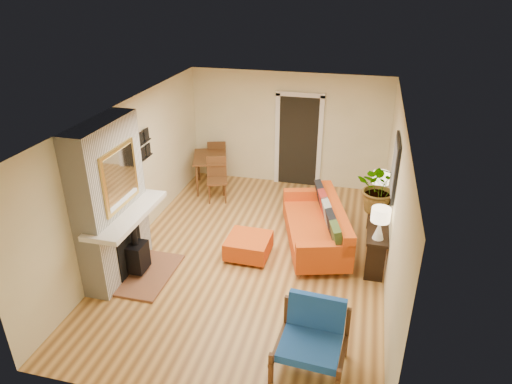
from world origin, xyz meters
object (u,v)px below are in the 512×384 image
blue_chair (313,334)px  console_table (377,225)px  lamp_near (380,220)px  lamp_far (380,182)px  dining_table (213,162)px  sofa (319,226)px  ottoman (249,245)px  houseplant (381,187)px

blue_chair → console_table: size_ratio=0.49×
lamp_near → lamp_far: (0.00, 1.44, 0.00)m
dining_table → lamp_near: (3.65, -2.65, 0.44)m
sofa → lamp_far: bearing=33.8°
sofa → lamp_near: 1.44m
sofa → console_table: sofa is taller
console_table → lamp_near: (0.00, -0.72, 0.49)m
sofa → lamp_near: bearing=-38.0°
blue_chair → console_table: (0.74, 2.81, 0.09)m
console_table → dining_table: bearing=152.1°
ottoman → blue_chair: blue_chair is taller
houseplant → lamp_far: bearing=88.8°
lamp_far → houseplant: 0.51m
sofa → ottoman: 1.35m
blue_chair → lamp_near: (0.74, 2.09, 0.58)m
blue_chair → console_table: bearing=75.2°
dining_table → lamp_near: size_ratio=3.36×
ottoman → houseplant: 2.50m
lamp_far → lamp_near: bearing=-90.0°
lamp_far → ottoman: bearing=-147.7°
ottoman → dining_table: dining_table is taller
ottoman → dining_table: (-1.50, 2.56, 0.41)m
houseplant → ottoman: bearing=-158.0°
lamp_near → dining_table: bearing=144.0°
blue_chair → lamp_far: bearing=78.1°
dining_table → houseplant: 4.05m
blue_chair → lamp_far: (0.74, 3.54, 0.58)m
ottoman → lamp_far: size_ratio=1.38×
ottoman → lamp_far: lamp_far is taller
sofa → ottoman: bearing=-149.0°
sofa → houseplant: (0.99, 0.17, 0.80)m
console_table → blue_chair: bearing=-104.8°
ottoman → lamp_near: size_ratio=1.38×
ottoman → blue_chair: size_ratio=0.83×
console_table → sofa: bearing=176.7°
lamp_near → lamp_far: size_ratio=1.00×
blue_chair → houseplant: size_ratio=0.98×
lamp_far → dining_table: bearing=161.7°
blue_chair → lamp_near: size_ratio=1.67×
ottoman → lamp_far: 2.68m
blue_chair → console_table: 2.91m
sofa → console_table: (1.00, -0.06, 0.20)m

